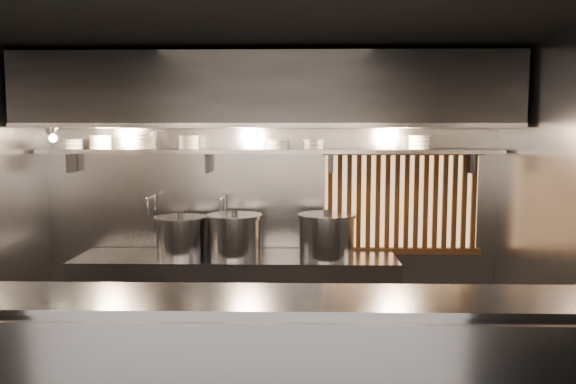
{
  "coord_description": "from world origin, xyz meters",
  "views": [
    {
      "loc": [
        0.31,
        -4.06,
        2.06
      ],
      "look_at": [
        0.2,
        0.55,
        1.57
      ],
      "focal_mm": 35.0,
      "sensor_mm": 36.0,
      "label": 1
    }
  ],
  "objects_px": {
    "stock_pot_left": "(235,235)",
    "stock_pot_mid": "(181,235)",
    "pendant_bulb": "(257,143)",
    "stock_pot_right": "(327,235)",
    "heat_lamp": "(51,132)"
  },
  "relations": [
    {
      "from": "stock_pot_left",
      "to": "stock_pot_mid",
      "type": "relative_size",
      "value": 1.0
    },
    {
      "from": "pendant_bulb",
      "to": "stock_pot_left",
      "type": "xyz_separation_m",
      "value": [
        -0.22,
        -0.06,
        -0.86
      ]
    },
    {
      "from": "stock_pot_mid",
      "to": "stock_pot_right",
      "type": "height_order",
      "value": "stock_pot_right"
    },
    {
      "from": "heat_lamp",
      "to": "stock_pot_mid",
      "type": "relative_size",
      "value": 0.57
    },
    {
      "from": "heat_lamp",
      "to": "stock_pot_left",
      "type": "distance_m",
      "value": 1.88
    },
    {
      "from": "stock_pot_right",
      "to": "pendant_bulb",
      "type": "bearing_deg",
      "value": 170.38
    },
    {
      "from": "stock_pot_mid",
      "to": "stock_pot_right",
      "type": "distance_m",
      "value": 1.39
    },
    {
      "from": "heat_lamp",
      "to": "stock_pot_mid",
      "type": "xyz_separation_m",
      "value": [
        1.06,
        0.32,
        -0.98
      ]
    },
    {
      "from": "stock_pot_right",
      "to": "stock_pot_left",
      "type": "bearing_deg",
      "value": 176.9
    },
    {
      "from": "pendant_bulb",
      "to": "stock_pot_left",
      "type": "distance_m",
      "value": 0.89
    },
    {
      "from": "heat_lamp",
      "to": "stock_pot_right",
      "type": "bearing_deg",
      "value": 5.59
    },
    {
      "from": "heat_lamp",
      "to": "pendant_bulb",
      "type": "distance_m",
      "value": 1.83
    },
    {
      "from": "pendant_bulb",
      "to": "stock_pot_mid",
      "type": "height_order",
      "value": "pendant_bulb"
    },
    {
      "from": "stock_pot_left",
      "to": "stock_pot_right",
      "type": "distance_m",
      "value": 0.87
    },
    {
      "from": "pendant_bulb",
      "to": "stock_pot_left",
      "type": "height_order",
      "value": "pendant_bulb"
    }
  ]
}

